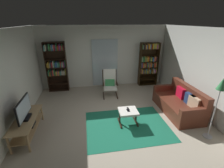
{
  "coord_description": "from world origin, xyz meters",
  "views": [
    {
      "loc": [
        -0.79,
        -3.76,
        2.78
      ],
      "look_at": [
        -0.04,
        0.64,
        0.96
      ],
      "focal_mm": 25.19,
      "sensor_mm": 36.0,
      "label": 1
    }
  ],
  "objects": [
    {
      "name": "floor_lamp_by_sofa",
      "position": [
        2.18,
        -0.99,
        1.31
      ],
      "size": [
        0.22,
        0.22,
        1.6
      ],
      "color": "#A5A5AD",
      "rests_on": "ground"
    },
    {
      "name": "wall_right",
      "position": [
        2.7,
        0.0,
        1.3
      ],
      "size": [
        0.06,
        6.0,
        2.6
      ],
      "primitive_type": "cube",
      "color": "silver",
      "rests_on": "ground"
    },
    {
      "name": "bookshelf_near_sofa",
      "position": [
        1.96,
        2.68,
        1.04
      ],
      "size": [
        0.82,
        0.3,
        1.9
      ],
      "color": "black",
      "rests_on": "ground"
    },
    {
      "name": "television",
      "position": [
        -2.36,
        -0.12,
        0.74
      ],
      "size": [
        0.2,
        0.85,
        0.53
      ],
      "color": "black",
      "rests_on": "tv_stand"
    },
    {
      "name": "wall_left",
      "position": [
        -2.7,
        0.0,
        1.3
      ],
      "size": [
        0.06,
        6.0,
        2.6
      ],
      "primitive_type": "cube",
      "color": "silver",
      "rests_on": "ground"
    },
    {
      "name": "wall_back",
      "position": [
        0.0,
        2.9,
        1.3
      ],
      "size": [
        5.6,
        0.06,
        2.6
      ],
      "primitive_type": "cube",
      "color": "silver",
      "rests_on": "ground"
    },
    {
      "name": "leather_sofa",
      "position": [
        2.09,
        0.23,
        0.31
      ],
      "size": [
        0.88,
        1.79,
        0.87
      ],
      "color": "#5C2A1B",
      "rests_on": "ground"
    },
    {
      "name": "wall_clock",
      "position": [
        -1.79,
        2.82,
        1.85
      ],
      "size": [
        0.29,
        0.03,
        0.29
      ],
      "color": "silver"
    },
    {
      "name": "ground_plane",
      "position": [
        0.0,
        0.0,
        0.0
      ],
      "size": [
        7.02,
        7.02,
        0.0
      ],
      "primitive_type": "plane",
      "color": "#AFA38F"
    },
    {
      "name": "glass_door_panel",
      "position": [
        0.03,
        2.83,
        1.05
      ],
      "size": [
        1.1,
        0.01,
        2.0
      ],
      "primitive_type": "cube",
      "color": "silver"
    },
    {
      "name": "lounge_armchair",
      "position": [
        0.09,
        1.85,
        0.53
      ],
      "size": [
        0.61,
        0.69,
        1.02
      ],
      "color": "black",
      "rests_on": "ground"
    },
    {
      "name": "area_rug",
      "position": [
        0.26,
        -0.21,
        0.0
      ],
      "size": [
        2.29,
        1.76,
        0.01
      ],
      "primitive_type": "cube",
      "color": "#1B6E51",
      "rests_on": "ground"
    },
    {
      "name": "tv_stand",
      "position": [
        -2.36,
        -0.12,
        0.33
      ],
      "size": [
        0.49,
        1.37,
        0.49
      ],
      "color": "tan",
      "rests_on": "ground"
    },
    {
      "name": "ottoman",
      "position": [
        0.31,
        -0.08,
        0.34
      ],
      "size": [
        0.53,
        0.49,
        0.42
      ],
      "color": "white",
      "rests_on": "ground"
    },
    {
      "name": "cell_phone",
      "position": [
        0.3,
        -0.08,
        0.42
      ],
      "size": [
        0.08,
        0.15,
        0.01
      ],
      "primitive_type": "cube",
      "rotation": [
        0.0,
        0.0,
        0.09
      ],
      "color": "black",
      "rests_on": "ottoman"
    },
    {
      "name": "tv_remote",
      "position": [
        0.32,
        -0.01,
        0.42
      ],
      "size": [
        0.05,
        0.15,
        0.02
      ],
      "primitive_type": "cube",
      "rotation": [
        0.0,
        0.0,
        0.08
      ],
      "color": "black",
      "rests_on": "ottoman"
    },
    {
      "name": "bookshelf_near_tv",
      "position": [
        -1.97,
        2.68,
        1.13
      ],
      "size": [
        0.8,
        0.3,
        2.01
      ],
      "color": "black",
      "rests_on": "ground"
    }
  ]
}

